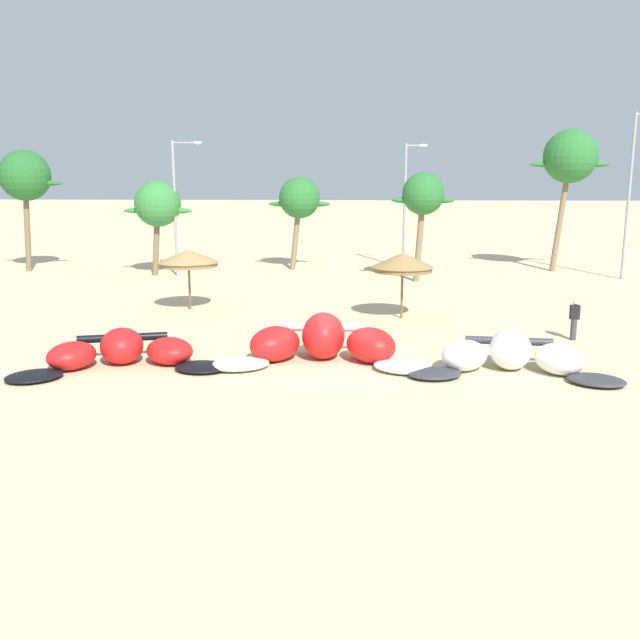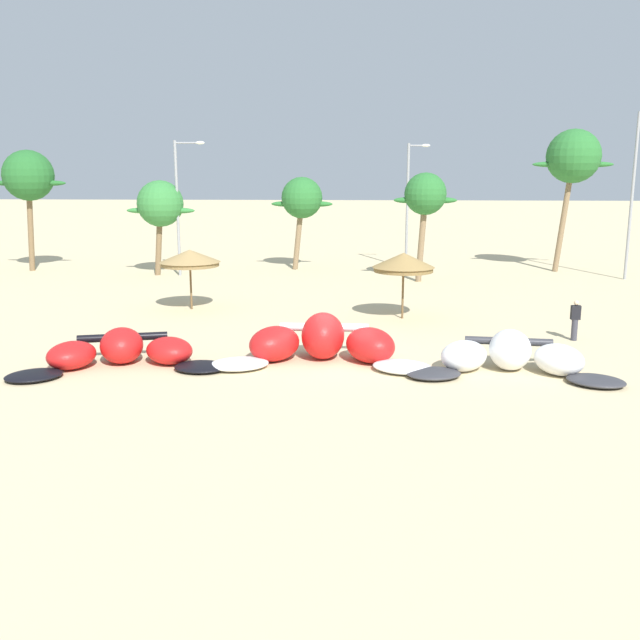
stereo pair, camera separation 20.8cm
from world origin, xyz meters
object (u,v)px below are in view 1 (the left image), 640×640
at_px(beach_umbrella_middle, 403,262).
at_px(palm_left_of_gap, 299,199).
at_px(palm_center_left, 423,196).
at_px(palm_center_right, 570,158).
at_px(person_near_kites, 574,320).
at_px(palm_leftmost, 25,177).
at_px(kite_left_of_center, 511,357).
at_px(lamppost_west, 177,200).
at_px(kite_left, 323,344).
at_px(lamppost_west_center, 407,199).
at_px(beach_umbrella_near_van, 188,258).
at_px(palm_left, 158,205).
at_px(kite_far_left, 121,353).
at_px(lamppost_east_center, 632,188).

xyz_separation_m(beach_umbrella_middle, palm_left_of_gap, (-5.80, 15.84, 2.13)).
height_order(palm_center_left, palm_center_right, palm_center_right).
distance_m(person_near_kites, palm_leftmost, 35.53).
distance_m(kite_left_of_center, lamppost_west, 26.97).
height_order(kite_left, lamppost_west_center, lamppost_west_center).
height_order(palm_left_of_gap, palm_center_left, palm_center_left).
relative_size(beach_umbrella_near_van, palm_center_left, 0.45).
height_order(palm_left, palm_center_left, palm_center_left).
xyz_separation_m(beach_umbrella_middle, palm_center_right, (11.72, 15.76, 4.79)).
relative_size(palm_leftmost, palm_left_of_gap, 1.28).
xyz_separation_m(kite_far_left, lamppost_west_center, (11.57, 25.40, 4.18)).
bearing_deg(kite_far_left, palm_leftmost, 120.35).
bearing_deg(palm_leftmost, lamppost_west_center, 6.05).
relative_size(person_near_kites, palm_center_right, 0.18).
xyz_separation_m(kite_left_of_center, lamppost_west_center, (-1.71, 25.51, 4.13)).
height_order(kite_far_left, palm_center_left, palm_center_left).
distance_m(palm_left, lamppost_east_center, 29.02).
xyz_separation_m(person_near_kites, palm_left, (-21.03, 16.64, 3.64)).
height_order(beach_umbrella_near_van, person_near_kites, beach_umbrella_near_van).
xyz_separation_m(beach_umbrella_near_van, lamppost_west_center, (11.46, 15.26, 2.16)).
xyz_separation_m(palm_left_of_gap, palm_center_right, (17.52, -0.07, 2.66)).
bearing_deg(kite_far_left, lamppost_east_center, 40.25).
relative_size(kite_left, beach_umbrella_near_van, 2.74).
height_order(kite_left_of_center, beach_umbrella_middle, beach_umbrella_middle).
bearing_deg(palm_left, palm_leftmost, 170.44).
bearing_deg(kite_left, person_near_kites, 20.35).
distance_m(kite_left_of_center, beach_umbrella_middle, 9.38).
height_order(kite_far_left, kite_left, kite_left).
bearing_deg(person_near_kites, palm_center_right, 75.27).
height_order(kite_far_left, palm_center_right, palm_center_right).
distance_m(beach_umbrella_middle, palm_leftmost, 27.73).
distance_m(kite_left, palm_center_left, 19.70).
height_order(palm_center_right, lamppost_east_center, lamppost_east_center).
bearing_deg(lamppost_west, beach_umbrella_middle, -43.53).
bearing_deg(lamppost_west_center, palm_leftmost, -173.95).
relative_size(beach_umbrella_middle, palm_left, 0.50).
height_order(beach_umbrella_middle, palm_left, palm_left).
relative_size(lamppost_west_center, lamppost_east_center, 0.84).
height_order(person_near_kites, palm_left_of_gap, palm_left_of_gap).
height_order(palm_left, lamppost_east_center, lamppost_east_center).
relative_size(kite_left_of_center, lamppost_west, 0.86).
bearing_deg(palm_center_right, beach_umbrella_near_van, -147.07).
height_order(palm_center_right, lamppost_west, palm_center_right).
bearing_deg(person_near_kites, beach_umbrella_middle, 149.22).
bearing_deg(palm_center_right, person_near_kites, -104.73).
distance_m(beach_umbrella_middle, lamppost_east_center, 19.33).
distance_m(beach_umbrella_near_van, palm_center_right, 26.43).
relative_size(lamppost_west, lamppost_west_center, 1.01).
relative_size(kite_far_left, beach_umbrella_near_van, 2.52).
distance_m(kite_left_of_center, lamppost_west_center, 25.90).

